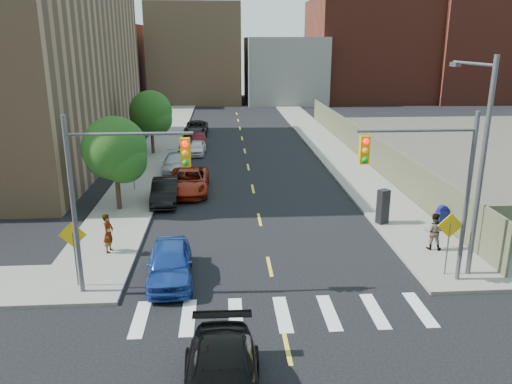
{
  "coord_description": "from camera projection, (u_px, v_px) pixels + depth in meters",
  "views": [
    {
      "loc": [
        -1.93,
        -11.87,
        9.48
      ],
      "look_at": [
        -0.28,
        12.7,
        2.0
      ],
      "focal_mm": 35.0,
      "sensor_mm": 36.0,
      "label": 1
    }
  ],
  "objects": [
    {
      "name": "mailbox",
      "position": [
        442.0,
        218.0,
        25.54
      ],
      "size": [
        0.6,
        0.49,
        1.32
      ],
      "rotation": [
        0.0,
        0.0,
        0.16
      ],
      "color": "navy",
      "rests_on": "sidewalk_ne"
    },
    {
      "name": "warn_sign_midwest",
      "position": [
        133.0,
        162.0,
        32.22
      ],
      "size": [
        1.06,
        0.06,
        2.83
      ],
      "color": "#59595E",
      "rests_on": "ground"
    },
    {
      "name": "sidewalk_nw",
      "position": [
        168.0,
        133.0,
        53.31
      ],
      "size": [
        3.5,
        73.0,
        0.15
      ],
      "primitive_type": "cube",
      "color": "gray",
      "rests_on": "ground"
    },
    {
      "name": "streetlight_ne",
      "position": [
        479.0,
        153.0,
        19.8
      ],
      "size": [
        0.25,
        3.7,
        9.0
      ],
      "color": "#59595E",
      "rests_on": "ground"
    },
    {
      "name": "pedestrian_west",
      "position": [
        108.0,
        233.0,
        22.76
      ],
      "size": [
        0.56,
        0.74,
        1.83
      ],
      "primitive_type": "imported",
      "rotation": [
        0.0,
        0.0,
        1.38
      ],
      "color": "gray",
      "rests_on": "sidewalk_nw"
    },
    {
      "name": "bg_bldg_west",
      "position": [
        93.0,
        64.0,
        77.88
      ],
      "size": [
        14.0,
        18.0,
        12.0
      ],
      "primitive_type": "cube",
      "color": "#592319",
      "rests_on": "ground"
    },
    {
      "name": "signal_nw",
      "position": [
        113.0,
        182.0,
        18.24
      ],
      "size": [
        4.59,
        0.3,
        7.0
      ],
      "color": "#59595E",
      "rests_on": "ground"
    },
    {
      "name": "bg_bldg_fareast",
      "position": [
        467.0,
        44.0,
        80.85
      ],
      "size": [
        14.0,
        16.0,
        18.0
      ],
      "primitive_type": "cube",
      "color": "#592319",
      "rests_on": "ground"
    },
    {
      "name": "bg_bldg_midwest",
      "position": [
        196.0,
        54.0,
        80.38
      ],
      "size": [
        14.0,
        16.0,
        15.0
      ],
      "primitive_type": "cube",
      "color": "#8C6B4C",
      "rests_on": "ground"
    },
    {
      "name": "parked_car_grey",
      "position": [
        196.0,
        128.0,
        52.46
      ],
      "size": [
        2.42,
        5.09,
        1.4
      ],
      "primitive_type": "imported",
      "rotation": [
        0.0,
        0.0,
        -0.02
      ],
      "color": "black",
      "rests_on": "ground"
    },
    {
      "name": "payphone",
      "position": [
        383.0,
        207.0,
        26.37
      ],
      "size": [
        0.68,
        0.63,
        1.85
      ],
      "primitive_type": "cube",
      "rotation": [
        0.0,
        0.0,
        0.4
      ],
      "color": "black",
      "rests_on": "sidewalk_ne"
    },
    {
      "name": "signal_ne",
      "position": [
        432.0,
        176.0,
        19.0
      ],
      "size": [
        4.59,
        0.3,
        7.0
      ],
      "color": "#59595E",
      "rests_on": "ground"
    },
    {
      "name": "parked_car_white",
      "position": [
        197.0,
        148.0,
        43.16
      ],
      "size": [
        1.62,
        3.63,
        1.21
      ],
      "primitive_type": "imported",
      "rotation": [
        0.0,
        0.0,
        -0.05
      ],
      "color": "silver",
      "rests_on": "ground"
    },
    {
      "name": "parked_car_red",
      "position": [
        189.0,
        181.0,
        32.29
      ],
      "size": [
        2.52,
        5.47,
        1.52
      ],
      "primitive_type": "imported",
      "rotation": [
        0.0,
        0.0,
        -0.0
      ],
      "color": "maroon",
      "rests_on": "ground"
    },
    {
      "name": "warn_sign_nw",
      "position": [
        74.0,
        242.0,
        19.33
      ],
      "size": [
        1.06,
        0.06,
        2.83
      ],
      "color": "#59595E",
      "rests_on": "ground"
    },
    {
      "name": "warn_sign_ne",
      "position": [
        449.0,
        233.0,
        20.3
      ],
      "size": [
        1.06,
        0.06,
        2.83
      ],
      "color": "#59595E",
      "rests_on": "ground"
    },
    {
      "name": "parked_car_black",
      "position": [
        165.0,
        191.0,
        30.24
      ],
      "size": [
        1.68,
        4.42,
        1.44
      ],
      "primitive_type": "imported",
      "rotation": [
        0.0,
        0.0,
        0.04
      ],
      "color": "black",
      "rests_on": "ground"
    },
    {
      "name": "fence_north",
      "position": [
        363.0,
        145.0,
        41.19
      ],
      "size": [
        0.12,
        44.0,
        2.5
      ],
      "primitive_type": "cube",
      "color": "#6B6B4B",
      "rests_on": "ground"
    },
    {
      "name": "smokestack",
      "position": [
        496.0,
        11.0,
        79.66
      ],
      "size": [
        1.8,
        1.8,
        28.0
      ],
      "primitive_type": "cylinder",
      "color": "#8C6B4C",
      "rests_on": "ground"
    },
    {
      "name": "pedestrian_east",
      "position": [
        433.0,
        231.0,
        23.09
      ],
      "size": [
        1.02,
        0.9,
        1.76
      ],
      "primitive_type": "imported",
      "rotation": [
        0.0,
        0.0,
        2.82
      ],
      "color": "gray",
      "rests_on": "sidewalk_ne"
    },
    {
      "name": "tree_west_near",
      "position": [
        115.0,
        152.0,
        28.0
      ],
      "size": [
        3.66,
        3.64,
        5.52
      ],
      "color": "#332114",
      "rests_on": "ground"
    },
    {
      "name": "parked_car_maroon",
      "position": [
        199.0,
        140.0,
        46.51
      ],
      "size": [
        1.59,
        3.82,
        1.23
      ],
      "primitive_type": "imported",
      "rotation": [
        0.0,
        0.0,
        0.08
      ],
      "color": "#460E16",
      "rests_on": "ground"
    },
    {
      "name": "bg_bldg_center",
      "position": [
        283.0,
        70.0,
        80.09
      ],
      "size": [
        12.0,
        16.0,
        10.0
      ],
      "primitive_type": "cube",
      "color": "gray",
      "rests_on": "ground"
    },
    {
      "name": "parked_car_silver",
      "position": [
        176.0,
        163.0,
        37.32
      ],
      "size": [
        2.06,
        4.74,
        1.36
      ],
      "primitive_type": "imported",
      "rotation": [
        0.0,
        0.0,
        0.03
      ],
      "color": "#A9ACB1",
      "rests_on": "ground"
    },
    {
      "name": "bg_bldg_east",
      "position": [
        367.0,
        50.0,
        82.03
      ],
      "size": [
        18.0,
        18.0,
        16.0
      ],
      "primitive_type": "cube",
      "color": "#592319",
      "rests_on": "ground"
    },
    {
      "name": "parked_car_blue",
      "position": [
        170.0,
        263.0,
        20.4
      ],
      "size": [
        2.1,
        4.59,
        1.53
      ],
      "primitive_type": "imported",
      "rotation": [
        0.0,
        0.0,
        0.07
      ],
      "color": "navy",
      "rests_on": "ground"
    },
    {
      "name": "tree_west_far",
      "position": [
        151.0,
        115.0,
        42.32
      ],
      "size": [
        3.66,
        3.64,
        5.52
      ],
      "color": "#332114",
      "rests_on": "ground"
    },
    {
      "name": "sidewalk_ne",
      "position": [
        312.0,
        131.0,
        54.3
      ],
      "size": [
        3.5,
        73.0,
        0.15
      ],
      "primitive_type": "cube",
      "color": "gray",
      "rests_on": "ground"
    }
  ]
}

